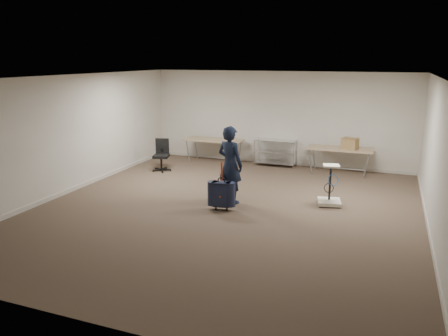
% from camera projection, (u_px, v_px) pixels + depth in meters
% --- Properties ---
extents(ground, '(9.00, 9.00, 0.00)m').
position_uv_depth(ground, '(227.00, 209.00, 9.43)').
color(ground, '#46362A').
rests_on(ground, ground).
extents(room_shell, '(8.00, 9.00, 9.00)m').
position_uv_depth(room_shell, '(246.00, 190.00, 10.67)').
color(room_shell, beige).
rests_on(room_shell, ground).
extents(folding_table_left, '(1.80, 0.75, 0.73)m').
position_uv_depth(folding_table_left, '(214.00, 141.00, 13.50)').
color(folding_table_left, '#917659').
rests_on(folding_table_left, ground).
extents(folding_table_right, '(1.80, 0.75, 0.73)m').
position_uv_depth(folding_table_right, '(340.00, 150.00, 12.19)').
color(folding_table_right, '#917659').
rests_on(folding_table_right, ground).
extents(wire_shelf, '(1.22, 0.47, 0.80)m').
position_uv_depth(wire_shelf, '(275.00, 151.00, 13.13)').
color(wire_shelf, silver).
rests_on(wire_shelf, ground).
extents(person, '(0.73, 0.59, 1.74)m').
position_uv_depth(person, '(230.00, 165.00, 9.70)').
color(person, black).
rests_on(person, ground).
extents(suitcase, '(0.41, 0.28, 1.05)m').
position_uv_depth(suitcase, '(221.00, 194.00, 9.30)').
color(suitcase, black).
rests_on(suitcase, ground).
extents(office_chair, '(0.55, 0.55, 0.91)m').
position_uv_depth(office_chair, '(162.00, 161.00, 12.61)').
color(office_chair, black).
rests_on(office_chair, ground).
extents(equipment_cart, '(0.59, 0.59, 0.91)m').
position_uv_depth(equipment_cart, '(330.00, 194.00, 9.68)').
color(equipment_cart, beige).
rests_on(equipment_cart, ground).
extents(cardboard_box, '(0.48, 0.41, 0.31)m').
position_uv_depth(cardboard_box, '(350.00, 144.00, 12.02)').
color(cardboard_box, '#9B7348').
rests_on(cardboard_box, folding_table_right).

